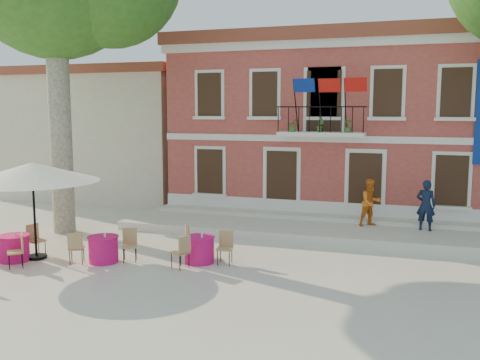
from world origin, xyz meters
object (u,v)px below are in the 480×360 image
at_px(pedestrian_orange, 371,202).
at_px(cafe_table_4, 200,248).
at_px(cafe_table_3, 14,247).
at_px(pedestrian_navy, 426,205).
at_px(cafe_table_1, 103,248).
at_px(patio_umbrella, 32,172).

height_order(pedestrian_orange, cafe_table_4, pedestrian_orange).
height_order(cafe_table_3, cafe_table_4, same).
xyz_separation_m(pedestrian_navy, cafe_table_1, (-8.91, -5.89, -0.75)).
relative_size(pedestrian_navy, cafe_table_1, 0.91).
height_order(pedestrian_navy, pedestrian_orange, pedestrian_navy).
bearing_deg(cafe_table_4, pedestrian_navy, 38.90).
distance_m(patio_umbrella, cafe_table_1, 3.06).
xyz_separation_m(pedestrian_navy, pedestrian_orange, (-1.84, 0.15, -0.03)).
distance_m(pedestrian_navy, cafe_table_3, 13.24).
distance_m(pedestrian_orange, cafe_table_1, 9.32).
bearing_deg(pedestrian_navy, cafe_table_1, 43.32).
distance_m(pedestrian_orange, cafe_table_3, 11.76).
xyz_separation_m(cafe_table_1, cafe_table_4, (2.66, 0.85, 0.01)).
xyz_separation_m(patio_umbrella, cafe_table_4, (4.81, 1.09, -2.15)).
bearing_deg(pedestrian_navy, cafe_table_4, 48.74).
bearing_deg(pedestrian_orange, patio_umbrella, 176.65).
height_order(cafe_table_1, cafe_table_3, same).
relative_size(patio_umbrella, pedestrian_navy, 2.22).
xyz_separation_m(patio_umbrella, pedestrian_orange, (9.22, 6.28, -1.44)).
xyz_separation_m(pedestrian_navy, cafe_table_3, (-11.47, -6.58, -0.74)).
distance_m(cafe_table_1, cafe_table_3, 2.65).
distance_m(patio_umbrella, pedestrian_navy, 12.72).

